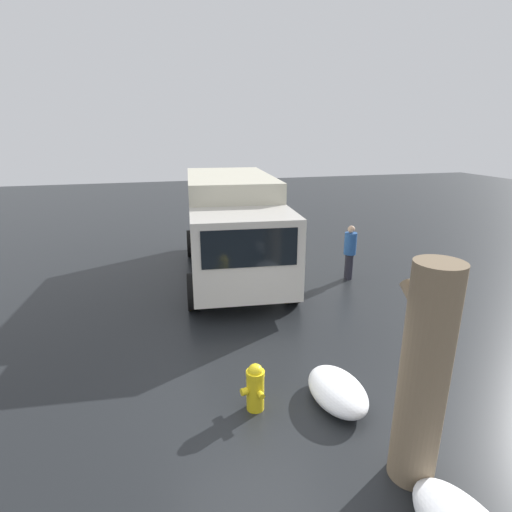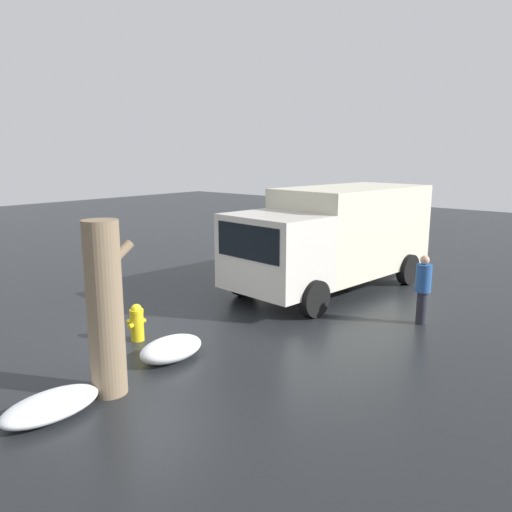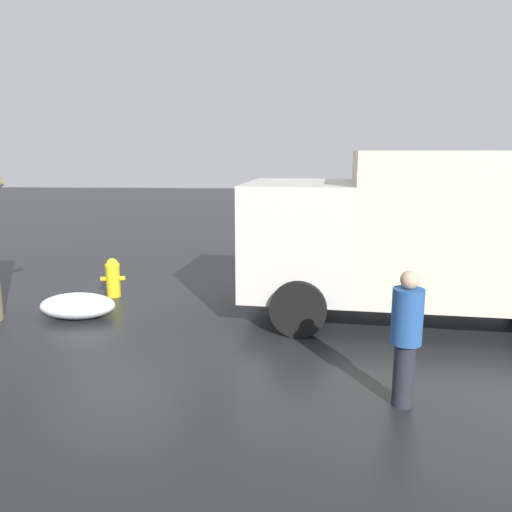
{
  "view_description": "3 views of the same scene",
  "coord_description": "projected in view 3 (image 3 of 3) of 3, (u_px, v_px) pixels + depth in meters",
  "views": [
    {
      "loc": [
        -5.07,
        1.35,
        4.17
      ],
      "look_at": [
        3.69,
        -1.0,
        1.3
      ],
      "focal_mm": 28.0,
      "sensor_mm": 36.0,
      "label": 1
    },
    {
      "loc": [
        -5.92,
        -8.25,
        3.82
      ],
      "look_at": [
        3.65,
        -0.15,
        1.25
      ],
      "focal_mm": 35.0,
      "sensor_mm": 36.0,
      "label": 2
    },
    {
      "loc": [
        3.49,
        -9.49,
        2.88
      ],
      "look_at": [
        2.92,
        -0.67,
        1.01
      ],
      "focal_mm": 35.0,
      "sensor_mm": 36.0,
      "label": 3
    }
  ],
  "objects": [
    {
      "name": "ground_plane",
      "position": [
        114.0,
        296.0,
        10.08
      ],
      "size": [
        60.0,
        60.0,
        0.0
      ],
      "primitive_type": "plane",
      "color": "black"
    },
    {
      "name": "fire_hydrant",
      "position": [
        113.0,
        277.0,
        10.0
      ],
      "size": [
        0.48,
        0.39,
        0.79
      ],
      "rotation": [
        0.0,
        0.0,
        1.78
      ],
      "color": "yellow",
      "rests_on": "ground_plane"
    },
    {
      "name": "delivery_truck",
      "position": [
        448.0,
        229.0,
        8.43
      ],
      "size": [
        6.79,
        3.24,
        2.88
      ],
      "rotation": [
        0.0,
        0.0,
        1.47
      ],
      "color": "beige",
      "rests_on": "ground_plane"
    },
    {
      "name": "pedestrian",
      "position": [
        406.0,
        334.0,
        5.59
      ],
      "size": [
        0.35,
        0.35,
        1.6
      ],
      "rotation": [
        0.0,
        0.0,
        4.56
      ],
      "color": "#23232D",
      "rests_on": "ground_plane"
    },
    {
      "name": "snow_pile_curbside",
      "position": [
        78.0,
        306.0,
        8.77
      ],
      "size": [
        1.32,
        0.83,
        0.42
      ],
      "color": "white",
      "rests_on": "ground_plane"
    }
  ]
}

